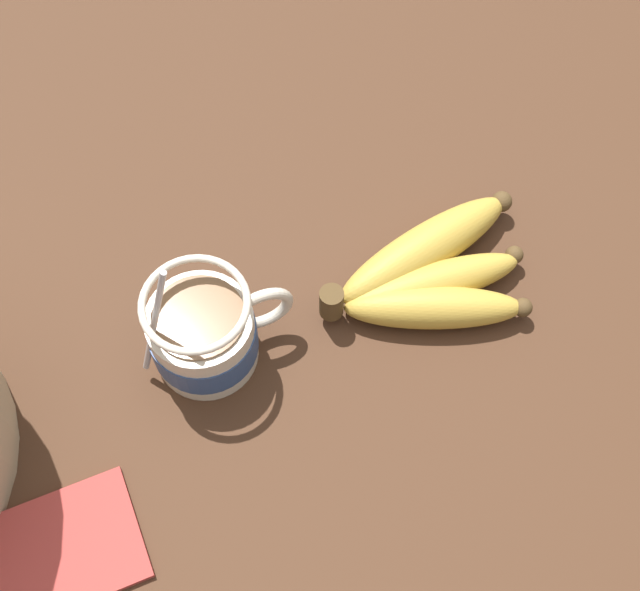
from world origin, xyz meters
TOP-DOWN VIEW (x-y plane):
  - table at (0.00, 0.00)cm, footprint 106.09×106.09cm
  - coffee_mug at (-8.48, 1.65)cm, footprint 12.77×8.52cm
  - banana_bunch at (10.62, 0.86)cm, footprint 19.49×13.41cm
  - napkin at (-23.96, -9.57)cm, footprint 12.59×8.93cm

SIDE VIEW (x-z plane):
  - table at x=0.00cm, z-range 0.00..2.80cm
  - napkin at x=-23.96cm, z-range 2.80..3.40cm
  - banana_bunch at x=10.62cm, z-range 2.55..6.83cm
  - coffee_mug at x=-8.48cm, z-range -0.80..13.65cm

